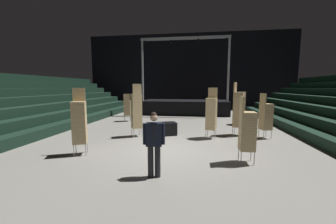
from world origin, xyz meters
TOP-DOWN VIEW (x-y plane):
  - ground_plane at (0.00, 0.00)m, footprint 22.00×30.00m
  - arena_end_wall at (0.00, 15.00)m, footprint 22.00×0.30m
  - stage_riser at (-0.00, 10.44)m, footprint 7.32×3.30m
  - man_with_tie at (0.01, -2.28)m, footprint 0.57×0.29m
  - chair_stack_front_left at (-3.67, 5.93)m, footprint 0.53×0.53m
  - chair_stack_front_right at (3.82, 5.79)m, footprint 0.52×0.52m
  - chair_stack_mid_left at (-1.74, 1.87)m, footprint 0.61×0.61m
  - chair_stack_mid_right at (1.72, 2.05)m, footprint 0.54×0.54m
  - chair_stack_mid_centre at (2.60, -0.89)m, footprint 0.44×0.44m
  - chair_stack_rear_left at (3.05, 2.81)m, footprint 0.58×0.58m
  - chair_stack_rear_right at (-2.89, -0.92)m, footprint 0.58×0.58m
  - chair_stack_rear_centre at (4.17, 2.38)m, footprint 0.55×0.55m
  - equipment_road_case at (-0.37, 2.33)m, footprint 1.06×0.91m

SIDE VIEW (x-z plane):
  - ground_plane at x=0.00m, z-range -0.10..0.00m
  - equipment_road_case at x=-0.37m, z-range 0.00..0.62m
  - stage_riser at x=0.00m, z-range -2.44..3.78m
  - chair_stack_front_left at x=-3.67m, z-range 0.00..1.88m
  - man_with_tie at x=0.01m, z-range 0.11..1.81m
  - chair_stack_front_right at x=3.82m, z-range 0.00..2.05m
  - chair_stack_mid_centre at x=2.60m, z-range 0.00..2.05m
  - chair_stack_rear_centre at x=4.17m, z-range 0.00..2.05m
  - chair_stack_mid_right at x=1.72m, z-range 0.00..2.30m
  - chair_stack_rear_right at x=-2.89m, z-range 0.00..2.30m
  - chair_stack_mid_left at x=-1.74m, z-range 0.00..2.47m
  - chair_stack_rear_left at x=3.05m, z-range 0.00..2.56m
  - arena_end_wall at x=0.00m, z-range 0.00..8.00m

